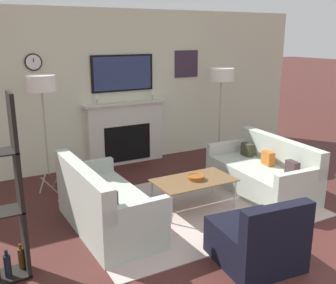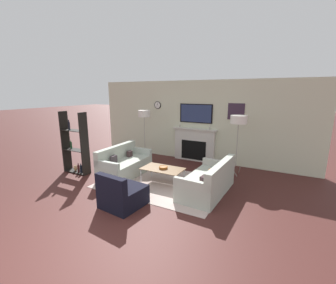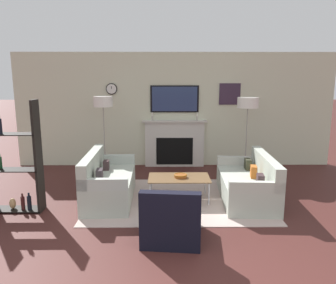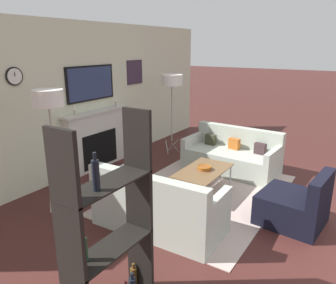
{
  "view_description": "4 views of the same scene",
  "coord_description": "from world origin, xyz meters",
  "px_view_note": "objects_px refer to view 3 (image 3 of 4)",
  "views": [
    {
      "loc": [
        -2.65,
        -1.29,
        2.27
      ],
      "look_at": [
        -0.18,
        3.18,
        0.87
      ],
      "focal_mm": 42.0,
      "sensor_mm": 36.0,
      "label": 1
    },
    {
      "loc": [
        2.7,
        -1.94,
        2.33
      ],
      "look_at": [
        -0.18,
        3.48,
        0.95
      ],
      "focal_mm": 24.0,
      "sensor_mm": 36.0,
      "label": 2
    },
    {
      "loc": [
        -0.23,
        -2.64,
        2.11
      ],
      "look_at": [
        -0.17,
        3.2,
        0.96
      ],
      "focal_mm": 35.0,
      "sensor_mm": 36.0,
      "label": 3
    },
    {
      "loc": [
        -4.32,
        0.71,
        2.28
      ],
      "look_at": [
        -0.06,
        3.43,
        0.79
      ],
      "focal_mm": 35.0,
      "sensor_mm": 36.0,
      "label": 4
    }
  ],
  "objects_px": {
    "couch_right": "(249,184)",
    "coffee_table": "(179,179)",
    "floor_lamp_left": "(103,103)",
    "couch_left": "(108,183)",
    "shelf_unit": "(14,164)",
    "floor_lamp_right": "(248,104)",
    "decorative_bowl": "(181,176)",
    "armchair": "(172,221)"
  },
  "relations": [
    {
      "from": "couch_right",
      "to": "armchair",
      "type": "xyz_separation_m",
      "value": [
        -1.38,
        -1.44,
        -0.02
      ]
    },
    {
      "from": "couch_left",
      "to": "shelf_unit",
      "type": "relative_size",
      "value": 0.93
    },
    {
      "from": "armchair",
      "to": "coffee_table",
      "type": "height_order",
      "value": "armchair"
    },
    {
      "from": "couch_left",
      "to": "armchair",
      "type": "bearing_deg",
      "value": -52.85
    },
    {
      "from": "coffee_table",
      "to": "floor_lamp_left",
      "type": "bearing_deg",
      "value": 135.42
    },
    {
      "from": "shelf_unit",
      "to": "floor_lamp_right",
      "type": "bearing_deg",
      "value": 25.76
    },
    {
      "from": "couch_left",
      "to": "coffee_table",
      "type": "relative_size",
      "value": 1.56
    },
    {
      "from": "armchair",
      "to": "coffee_table",
      "type": "distance_m",
      "value": 1.45
    },
    {
      "from": "couch_left",
      "to": "decorative_bowl",
      "type": "height_order",
      "value": "couch_left"
    },
    {
      "from": "floor_lamp_left",
      "to": "floor_lamp_right",
      "type": "relative_size",
      "value": 1.01
    },
    {
      "from": "couch_right",
      "to": "armchair",
      "type": "bearing_deg",
      "value": -133.69
    },
    {
      "from": "couch_right",
      "to": "decorative_bowl",
      "type": "height_order",
      "value": "couch_right"
    },
    {
      "from": "couch_right",
      "to": "coffee_table",
      "type": "height_order",
      "value": "couch_right"
    },
    {
      "from": "couch_right",
      "to": "floor_lamp_left",
      "type": "height_order",
      "value": "floor_lamp_left"
    },
    {
      "from": "shelf_unit",
      "to": "couch_left",
      "type": "bearing_deg",
      "value": 19.15
    },
    {
      "from": "floor_lamp_left",
      "to": "couch_left",
      "type": "bearing_deg",
      "value": -78.42
    },
    {
      "from": "armchair",
      "to": "floor_lamp_left",
      "type": "distance_m",
      "value": 3.55
    },
    {
      "from": "couch_left",
      "to": "floor_lamp_right",
      "type": "relative_size",
      "value": 0.97
    },
    {
      "from": "armchair",
      "to": "couch_left",
      "type": "bearing_deg",
      "value": 127.15
    },
    {
      "from": "couch_left",
      "to": "coffee_table",
      "type": "xyz_separation_m",
      "value": [
        1.25,
        -0.01,
        0.08
      ]
    },
    {
      "from": "shelf_unit",
      "to": "decorative_bowl",
      "type": "bearing_deg",
      "value": 9.83
    },
    {
      "from": "decorative_bowl",
      "to": "shelf_unit",
      "type": "xyz_separation_m",
      "value": [
        -2.65,
        -0.46,
        0.35
      ]
    },
    {
      "from": "shelf_unit",
      "to": "couch_right",
      "type": "bearing_deg",
      "value": 7.06
    },
    {
      "from": "couch_left",
      "to": "couch_right",
      "type": "relative_size",
      "value": 0.95
    },
    {
      "from": "armchair",
      "to": "shelf_unit",
      "type": "xyz_separation_m",
      "value": [
        -2.47,
        0.97,
        0.53
      ]
    },
    {
      "from": "couch_left",
      "to": "floor_lamp_right",
      "type": "xyz_separation_m",
      "value": [
        2.78,
        1.53,
        1.27
      ]
    },
    {
      "from": "armchair",
      "to": "decorative_bowl",
      "type": "height_order",
      "value": "armchair"
    },
    {
      "from": "coffee_table",
      "to": "floor_lamp_left",
      "type": "relative_size",
      "value": 0.61
    },
    {
      "from": "coffee_table",
      "to": "floor_lamp_right",
      "type": "relative_size",
      "value": 0.62
    },
    {
      "from": "floor_lamp_right",
      "to": "shelf_unit",
      "type": "relative_size",
      "value": 0.96
    },
    {
      "from": "coffee_table",
      "to": "decorative_bowl",
      "type": "bearing_deg",
      "value": -12.68
    },
    {
      "from": "couch_right",
      "to": "floor_lamp_left",
      "type": "relative_size",
      "value": 1.01
    },
    {
      "from": "decorative_bowl",
      "to": "floor_lamp_right",
      "type": "xyz_separation_m",
      "value": [
        1.51,
        1.55,
        1.13
      ]
    },
    {
      "from": "couch_right",
      "to": "shelf_unit",
      "type": "height_order",
      "value": "shelf_unit"
    },
    {
      "from": "couch_right",
      "to": "armchair",
      "type": "height_order",
      "value": "couch_right"
    },
    {
      "from": "decorative_bowl",
      "to": "floor_lamp_right",
      "type": "relative_size",
      "value": 0.13
    },
    {
      "from": "couch_right",
      "to": "coffee_table",
      "type": "xyz_separation_m",
      "value": [
        -1.22,
        -0.01,
        0.11
      ]
    },
    {
      "from": "coffee_table",
      "to": "floor_lamp_left",
      "type": "xyz_separation_m",
      "value": [
        -1.56,
        1.54,
        1.2
      ]
    },
    {
      "from": "couch_left",
      "to": "couch_right",
      "type": "distance_m",
      "value": 2.47
    },
    {
      "from": "couch_right",
      "to": "shelf_unit",
      "type": "relative_size",
      "value": 0.98
    },
    {
      "from": "couch_left",
      "to": "decorative_bowl",
      "type": "distance_m",
      "value": 1.28
    },
    {
      "from": "floor_lamp_left",
      "to": "floor_lamp_right",
      "type": "bearing_deg",
      "value": 0.0
    }
  ]
}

